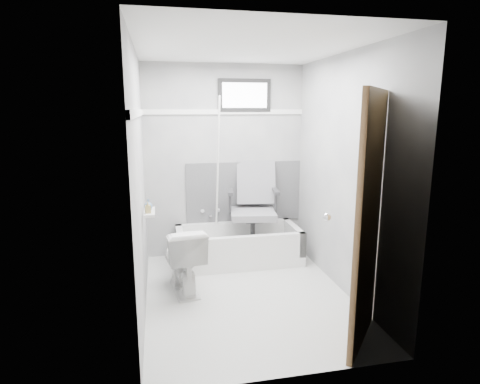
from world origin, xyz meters
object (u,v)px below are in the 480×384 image
object	(u,v)px
toilet	(183,259)
soap_bottle_b	(148,205)
office_chair	(253,207)
door	(422,232)
soap_bottle_a	(148,207)
bathtub	(238,245)

from	to	relation	value
toilet	soap_bottle_b	bearing A→B (deg)	11.46
office_chair	door	bearing A→B (deg)	-64.06
soap_bottle_a	soap_bottle_b	bearing A→B (deg)	89.90
toilet	bathtub	bearing A→B (deg)	-144.44
bathtub	soap_bottle_a	xyz separation A→B (m)	(-1.04, -0.93, 0.76)
toilet	soap_bottle_b	distance (m)	0.70
soap_bottle_b	toilet	bearing A→B (deg)	19.25
office_chair	soap_bottle_a	size ratio (longest dim) A/B	10.22
bathtub	office_chair	world-z (taller)	office_chair
bathtub	toilet	size ratio (longest dim) A/B	2.15
office_chair	door	world-z (taller)	door
bathtub	toilet	bearing A→B (deg)	-136.65
bathtub	soap_bottle_a	size ratio (longest dim) A/B	13.88
office_chair	soap_bottle_a	world-z (taller)	office_chair
toilet	soap_bottle_a	bearing A→B (deg)	30.39
bathtub	door	xyz separation A→B (m)	(0.88, -2.21, 0.79)
door	soap_bottle_a	world-z (taller)	door
door	soap_bottle_a	xyz separation A→B (m)	(-1.92, 1.28, -0.03)
toilet	door	world-z (taller)	door
office_chair	bathtub	bearing A→B (deg)	-161.80
soap_bottle_b	door	bearing A→B (deg)	-36.46
office_chair	toilet	bearing A→B (deg)	-133.16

